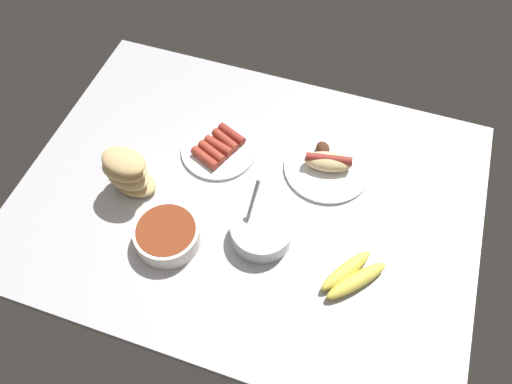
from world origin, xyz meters
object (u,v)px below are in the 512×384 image
Objects in this scene: plate_hotdog_assembled at (327,164)px; banana_bunch at (352,276)px; bowl_coleslaw at (262,231)px; plate_sausages at (219,148)px; bread_stack at (128,172)px; bowl_chili at (167,235)px.

plate_hotdog_assembled is 32.99cm from banana_bunch.
plate_hotdog_assembled is 1.39× the size of banana_bunch.
banana_bunch is 1.09× the size of bowl_coleslaw.
banana_bunch reaches higher than plate_sausages.
bread_stack reaches higher than plate_hotdog_assembled.
bowl_chili is at bearing 86.74° from plate_sausages.
bowl_coleslaw reaches higher than plate_sausages.
plate_hotdog_assembled is (-47.44, -23.04, -5.44)cm from bread_stack.
plate_hotdog_assembled is 47.03cm from bowl_chili.
plate_hotdog_assembled reaches higher than plate_sausages.
bread_stack is 26.45cm from plate_sausages.
plate_hotdog_assembled reaches higher than banana_bunch.
banana_bunch is (-43.80, 26.21, 0.64)cm from plate_sausages.
banana_bunch is at bearing 114.27° from plate_hotdog_assembled.
bread_stack reaches higher than bowl_chili.
plate_hotdog_assembled is 1.46× the size of bowl_chili.
plate_hotdog_assembled is at bearing -154.10° from bread_stack.
bowl_chili is at bearing 5.50° from banana_bunch.
plate_sausages is at bearing -93.26° from bowl_chili.
bowl_chili is at bearing 47.13° from plate_hotdog_assembled.
plate_sausages is (-17.19, -19.18, -6.03)cm from bread_stack.
bowl_chili is 1.04× the size of bowl_coleslaw.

